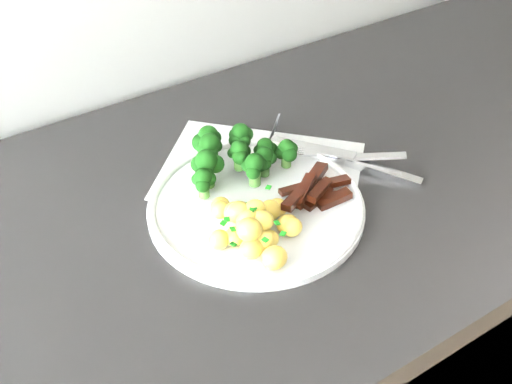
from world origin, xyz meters
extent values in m
cube|color=black|center=(-0.07, 1.67, 0.46)|extent=(2.45, 0.61, 0.92)
cube|color=white|center=(-0.13, 1.71, 0.92)|extent=(0.32, 0.32, 0.00)
cube|color=slate|center=(-0.07, 1.77, 0.92)|extent=(0.09, 0.09, 0.00)
cube|color=slate|center=(-0.08, 1.75, 0.92)|extent=(0.09, 0.09, 0.00)
cube|color=slate|center=(-0.10, 1.74, 0.92)|extent=(0.09, 0.08, 0.00)
cube|color=slate|center=(-0.11, 1.72, 0.92)|extent=(0.08, 0.08, 0.00)
cylinder|color=white|center=(-0.18, 1.64, 0.92)|extent=(0.28, 0.28, 0.01)
torus|color=white|center=(-0.18, 1.64, 0.93)|extent=(0.27, 0.27, 0.01)
cylinder|color=#3B6826|center=(-0.16, 1.71, 0.95)|extent=(0.01, 0.01, 0.02)
sphere|color=black|center=(-0.15, 1.71, 0.96)|extent=(0.02, 0.02, 0.02)
sphere|color=black|center=(-0.17, 1.71, 0.96)|extent=(0.01, 0.01, 0.01)
sphere|color=black|center=(-0.17, 1.70, 0.96)|extent=(0.02, 0.02, 0.02)
sphere|color=black|center=(-0.16, 1.71, 0.97)|extent=(0.02, 0.02, 0.02)
cylinder|color=#3B6826|center=(-0.12, 1.71, 0.94)|extent=(0.01, 0.01, 0.02)
sphere|color=black|center=(-0.11, 1.70, 0.95)|extent=(0.02, 0.02, 0.02)
sphere|color=black|center=(-0.13, 1.71, 0.95)|extent=(0.01, 0.01, 0.01)
sphere|color=black|center=(-0.12, 1.70, 0.95)|extent=(0.02, 0.02, 0.02)
sphere|color=black|center=(-0.12, 1.71, 0.96)|extent=(0.02, 0.02, 0.02)
cylinder|color=#3B6826|center=(-0.21, 1.71, 0.94)|extent=(0.02, 0.02, 0.02)
sphere|color=black|center=(-0.20, 1.71, 0.96)|extent=(0.02, 0.02, 0.02)
sphere|color=black|center=(-0.21, 1.72, 0.96)|extent=(0.02, 0.02, 0.02)
sphere|color=black|center=(-0.22, 1.70, 0.96)|extent=(0.02, 0.02, 0.02)
sphere|color=black|center=(-0.21, 1.71, 0.97)|extent=(0.03, 0.03, 0.03)
cylinder|color=#3B6826|center=(-0.14, 1.73, 0.95)|extent=(0.02, 0.02, 0.02)
sphere|color=black|center=(-0.13, 1.74, 0.97)|extent=(0.02, 0.02, 0.02)
sphere|color=black|center=(-0.15, 1.74, 0.96)|extent=(0.02, 0.02, 0.02)
sphere|color=black|center=(-0.15, 1.73, 0.97)|extent=(0.02, 0.02, 0.02)
sphere|color=black|center=(-0.14, 1.73, 0.97)|extent=(0.02, 0.02, 0.02)
sphere|color=black|center=(-0.14, 1.73, 0.97)|extent=(0.03, 0.03, 0.03)
cylinder|color=#3B6826|center=(-0.19, 1.73, 0.95)|extent=(0.02, 0.02, 0.02)
sphere|color=black|center=(-0.18, 1.73, 0.97)|extent=(0.02, 0.02, 0.02)
sphere|color=black|center=(-0.20, 1.74, 0.97)|extent=(0.02, 0.02, 0.02)
sphere|color=black|center=(-0.19, 1.72, 0.97)|extent=(0.02, 0.02, 0.02)
sphere|color=black|center=(-0.19, 1.73, 0.98)|extent=(0.03, 0.03, 0.03)
cylinder|color=#3B6826|center=(-0.10, 1.69, 0.94)|extent=(0.01, 0.01, 0.02)
sphere|color=black|center=(-0.09, 1.69, 0.95)|extent=(0.02, 0.02, 0.02)
sphere|color=black|center=(-0.10, 1.70, 0.95)|extent=(0.02, 0.02, 0.02)
sphere|color=black|center=(-0.11, 1.69, 0.95)|extent=(0.02, 0.02, 0.02)
sphere|color=black|center=(-0.10, 1.68, 0.95)|extent=(0.02, 0.02, 0.02)
sphere|color=black|center=(-0.10, 1.69, 0.96)|extent=(0.02, 0.02, 0.02)
cylinder|color=#3B6826|center=(-0.22, 1.69, 0.94)|extent=(0.01, 0.01, 0.02)
sphere|color=black|center=(-0.21, 1.69, 0.95)|extent=(0.02, 0.02, 0.02)
sphere|color=black|center=(-0.23, 1.70, 0.95)|extent=(0.02, 0.02, 0.02)
sphere|color=black|center=(-0.23, 1.69, 0.95)|extent=(0.02, 0.02, 0.02)
sphere|color=black|center=(-0.22, 1.69, 0.96)|extent=(0.02, 0.02, 0.02)
cylinder|color=#3B6826|center=(-0.16, 1.68, 0.94)|extent=(0.02, 0.02, 0.02)
sphere|color=black|center=(-0.15, 1.68, 0.96)|extent=(0.02, 0.02, 0.02)
sphere|color=black|center=(-0.16, 1.69, 0.96)|extent=(0.02, 0.02, 0.02)
sphere|color=black|center=(-0.16, 1.67, 0.96)|extent=(0.02, 0.02, 0.02)
sphere|color=black|center=(-0.16, 1.68, 0.96)|extent=(0.03, 0.03, 0.03)
cylinder|color=#3B6826|center=(-0.13, 1.69, 0.94)|extent=(0.01, 0.01, 0.02)
sphere|color=black|center=(-0.13, 1.69, 0.95)|extent=(0.02, 0.02, 0.02)
sphere|color=black|center=(-0.14, 1.70, 0.95)|extent=(0.02, 0.02, 0.02)
sphere|color=black|center=(-0.14, 1.68, 0.95)|extent=(0.02, 0.02, 0.02)
sphere|color=black|center=(-0.13, 1.69, 0.96)|extent=(0.02, 0.02, 0.02)
cylinder|color=#3B6826|center=(-0.18, 1.76, 0.94)|extent=(0.02, 0.02, 0.02)
sphere|color=black|center=(-0.17, 1.76, 0.96)|extent=(0.02, 0.02, 0.02)
sphere|color=black|center=(-0.18, 1.77, 0.96)|extent=(0.02, 0.02, 0.02)
sphere|color=black|center=(-0.19, 1.76, 0.96)|extent=(0.03, 0.03, 0.03)
sphere|color=black|center=(-0.18, 1.75, 0.96)|extent=(0.03, 0.03, 0.03)
sphere|color=black|center=(-0.18, 1.76, 0.97)|extent=(0.03, 0.03, 0.03)
ellipsoid|color=#FAD558|center=(-0.23, 1.60, 0.94)|extent=(0.03, 0.02, 0.02)
ellipsoid|color=#FAD558|center=(-0.18, 1.61, 0.94)|extent=(0.03, 0.03, 0.03)
ellipsoid|color=#FAD558|center=(-0.21, 1.59, 0.94)|extent=(0.03, 0.03, 0.03)
ellipsoid|color=#FAD558|center=(-0.22, 1.66, 0.94)|extent=(0.02, 0.02, 0.02)
ellipsoid|color=#FAD558|center=(-0.21, 1.61, 0.94)|extent=(0.03, 0.03, 0.03)
ellipsoid|color=#FAD558|center=(-0.20, 1.61, 0.94)|extent=(0.02, 0.02, 0.02)
ellipsoid|color=#FAD558|center=(-0.21, 1.58, 0.94)|extent=(0.03, 0.03, 0.03)
ellipsoid|color=#FAD558|center=(-0.20, 1.57, 0.94)|extent=(0.02, 0.02, 0.02)
ellipsoid|color=#FAD558|center=(-0.17, 1.58, 0.94)|extent=(0.03, 0.02, 0.02)
ellipsoid|color=#FAD558|center=(-0.22, 1.60, 0.95)|extent=(0.03, 0.03, 0.02)
ellipsoid|color=#FAD558|center=(-0.16, 1.62, 0.94)|extent=(0.03, 0.02, 0.02)
ellipsoid|color=#FAD558|center=(-0.22, 1.62, 0.96)|extent=(0.03, 0.03, 0.03)
ellipsoid|color=#FAD558|center=(-0.20, 1.59, 0.95)|extent=(0.03, 0.03, 0.02)
ellipsoid|color=#FAD558|center=(-0.20, 1.61, 0.96)|extent=(0.03, 0.02, 0.03)
ellipsoid|color=#FAD558|center=(-0.25, 1.60, 0.94)|extent=(0.03, 0.02, 0.02)
ellipsoid|color=#FAD558|center=(-0.17, 1.58, 0.94)|extent=(0.03, 0.02, 0.02)
ellipsoid|color=#FAD558|center=(-0.22, 1.54, 0.94)|extent=(0.03, 0.03, 0.03)
ellipsoid|color=#FAD558|center=(-0.22, 1.65, 0.94)|extent=(0.02, 0.02, 0.02)
ellipsoid|color=#FAD558|center=(-0.22, 1.58, 0.96)|extent=(0.03, 0.03, 0.03)
ellipsoid|color=#FAD558|center=(-0.23, 1.57, 0.94)|extent=(0.03, 0.03, 0.02)
ellipsoid|color=#FAD558|center=(-0.21, 1.64, 0.94)|extent=(0.03, 0.03, 0.03)
cube|color=#0F5F0F|center=(-0.19, 1.57, 0.96)|extent=(0.01, 0.01, 0.00)
cube|color=#0F5F0F|center=(-0.17, 1.63, 0.96)|extent=(0.01, 0.01, 0.00)
cube|color=#0F5F0F|center=(-0.20, 1.55, 0.96)|extent=(0.01, 0.01, 0.00)
cube|color=#0F5F0F|center=(-0.21, 1.60, 0.97)|extent=(0.01, 0.01, 0.00)
cube|color=#0F5F0F|center=(-0.24, 1.60, 0.96)|extent=(0.01, 0.01, 0.00)
cube|color=#0F5F0F|center=(-0.25, 1.57, 0.96)|extent=(0.01, 0.01, 0.00)
cube|color=#0F5F0F|center=(-0.21, 1.62, 0.96)|extent=(0.01, 0.01, 0.00)
cube|color=#0F5F0F|center=(-0.21, 1.60, 0.97)|extent=(0.01, 0.01, 0.00)
cube|color=#0F5F0F|center=(-0.21, 1.60, 0.97)|extent=(0.01, 0.01, 0.00)
cube|color=#0F5F0F|center=(-0.25, 1.60, 0.96)|extent=(0.01, 0.01, 0.00)
cube|color=#0F5F0F|center=(-0.20, 1.62, 0.96)|extent=(0.01, 0.01, 0.00)
cube|color=#0F5F0F|center=(-0.24, 1.61, 0.96)|extent=(0.01, 0.01, 0.00)
cube|color=#0F5F0F|center=(-0.21, 1.61, 0.96)|extent=(0.01, 0.01, 0.00)
cube|color=#0F5F0F|center=(-0.22, 1.56, 0.96)|extent=(0.01, 0.01, 0.00)
cube|color=black|center=(-0.10, 1.62, 0.93)|extent=(0.05, 0.03, 0.01)
cube|color=black|center=(-0.11, 1.62, 0.93)|extent=(0.05, 0.03, 0.01)
cube|color=black|center=(-0.10, 1.61, 0.93)|extent=(0.05, 0.04, 0.01)
cube|color=black|center=(-0.09, 1.59, 0.93)|extent=(0.05, 0.02, 0.01)
cube|color=black|center=(-0.11, 1.61, 0.93)|extent=(0.05, 0.03, 0.01)
cube|color=black|center=(-0.11, 1.64, 0.93)|extent=(0.06, 0.02, 0.01)
cube|color=black|center=(-0.14, 1.61, 0.95)|extent=(0.06, 0.04, 0.02)
cube|color=black|center=(-0.09, 1.64, 0.94)|extent=(0.06, 0.05, 0.01)
cube|color=black|center=(-0.08, 1.62, 0.94)|extent=(0.06, 0.03, 0.01)
cube|color=black|center=(-0.12, 1.62, 0.95)|extent=(0.06, 0.05, 0.01)
cube|color=black|center=(-0.10, 1.61, 0.94)|extent=(0.05, 0.03, 0.01)
cube|color=silver|center=(0.00, 1.64, 0.93)|extent=(0.10, 0.08, 0.02)
cube|color=silver|center=(-0.06, 1.69, 0.94)|extent=(0.03, 0.03, 0.01)
cylinder|color=silver|center=(-0.08, 1.71, 0.94)|extent=(0.03, 0.03, 0.00)
cylinder|color=silver|center=(-0.08, 1.70, 0.94)|extent=(0.03, 0.03, 0.00)
cylinder|color=silver|center=(-0.08, 1.70, 0.94)|extent=(0.03, 0.03, 0.00)
cylinder|color=silver|center=(-0.09, 1.70, 0.94)|extent=(0.03, 0.03, 0.00)
cube|color=silver|center=(-0.05, 1.70, 0.93)|extent=(0.08, 0.12, 0.01)
cube|color=silver|center=(0.01, 1.61, 0.92)|extent=(0.07, 0.10, 0.02)
camera|label=1|loc=(-0.50, 1.14, 1.45)|focal=44.18mm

